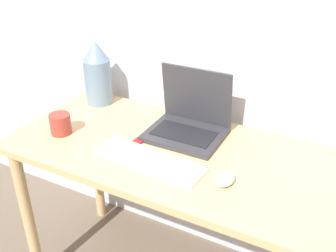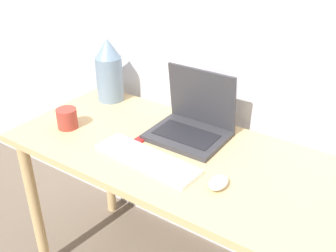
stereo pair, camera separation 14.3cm
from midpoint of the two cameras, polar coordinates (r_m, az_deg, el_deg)
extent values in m
cube|color=silver|center=(1.63, 4.39, 17.74)|extent=(6.00, 0.05, 2.50)
cube|color=tan|center=(1.51, -1.99, -3.94)|extent=(1.29, 0.61, 0.03)
cylinder|color=tan|center=(1.92, -21.73, -12.38)|extent=(0.05, 0.05, 0.73)
cylinder|color=tan|center=(2.18, -12.24, -5.16)|extent=(0.05, 0.05, 0.73)
cylinder|color=tan|center=(1.81, 19.67, -14.81)|extent=(0.05, 0.05, 0.73)
cube|color=#333338|center=(1.58, -0.12, -1.29)|extent=(0.30, 0.24, 0.02)
cube|color=black|center=(1.56, -0.33, -1.12)|extent=(0.25, 0.13, 0.00)
cube|color=#333338|center=(1.60, 1.57, 4.38)|extent=(0.30, 0.04, 0.24)
cube|color=black|center=(1.61, 1.74, 4.57)|extent=(0.26, 0.03, 0.21)
cube|color=white|center=(1.43, -5.62, -5.09)|extent=(0.43, 0.16, 0.02)
cube|color=silver|center=(1.42, -5.64, -4.75)|extent=(0.39, 0.13, 0.00)
ellipsoid|color=silver|center=(1.32, 5.25, -7.75)|extent=(0.06, 0.09, 0.03)
cylinder|color=slate|center=(1.87, -12.29, 6.27)|extent=(0.12, 0.12, 0.21)
cone|color=slate|center=(1.82, -12.79, 10.65)|extent=(0.12, 0.12, 0.09)
cube|color=red|center=(1.55, -7.26, -2.53)|extent=(0.04, 0.06, 0.01)
cylinder|color=#9E382D|center=(1.67, -17.75, 0.23)|extent=(0.08, 0.08, 0.08)
camera|label=1|loc=(0.07, -92.81, -1.55)|focal=42.00mm
camera|label=2|loc=(0.07, 87.19, 1.55)|focal=42.00mm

